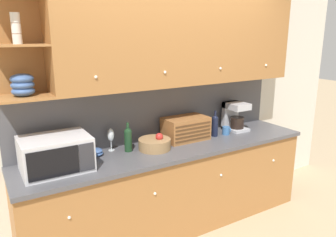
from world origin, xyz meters
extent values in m
plane|color=tan|center=(0.00, 0.00, 0.00)|extent=(24.00, 24.00, 0.00)
cube|color=beige|center=(0.00, 0.03, 1.30)|extent=(5.47, 0.06, 2.60)
cube|color=#A36B38|center=(0.00, -0.31, 0.43)|extent=(3.07, 0.62, 0.86)
cube|color=#4C4C51|center=(0.00, -0.33, 0.88)|extent=(3.09, 0.65, 0.04)
sphere|color=white|center=(-1.15, -0.63, 0.62)|extent=(0.03, 0.03, 0.03)
sphere|color=white|center=(-0.38, -0.63, 0.62)|extent=(0.03, 0.03, 0.03)
sphere|color=white|center=(0.38, -0.63, 0.62)|extent=(0.03, 0.03, 0.03)
sphere|color=white|center=(1.15, -0.63, 0.62)|extent=(0.03, 0.03, 0.03)
cube|color=#4C4C51|center=(0.00, -0.01, 1.21)|extent=(3.07, 0.01, 0.61)
cube|color=#A36B38|center=(0.21, -0.18, 1.95)|extent=(2.65, 0.36, 0.87)
cube|color=#A36B38|center=(-1.32, -0.01, 1.95)|extent=(0.42, 0.02, 0.87)
cube|color=#A36B38|center=(-1.32, -0.18, 1.52)|extent=(0.42, 0.36, 0.02)
cube|color=#A36B38|center=(-1.32, -0.18, 1.93)|extent=(0.42, 0.36, 0.02)
sphere|color=white|center=(-0.78, -0.37, 1.67)|extent=(0.03, 0.03, 0.03)
sphere|color=white|center=(-0.12, -0.37, 1.67)|extent=(0.03, 0.03, 0.03)
sphere|color=white|center=(0.54, -0.37, 1.67)|extent=(0.03, 0.03, 0.03)
sphere|color=white|center=(1.20, -0.37, 1.67)|extent=(0.03, 0.03, 0.03)
ellipsoid|color=#3D5B93|center=(-1.32, -0.18, 1.57)|extent=(0.18, 0.18, 0.08)
ellipsoid|color=#3D5B93|center=(-1.32, -0.18, 1.62)|extent=(0.18, 0.18, 0.08)
ellipsoid|color=#3D5B93|center=(-1.32, -0.18, 1.67)|extent=(0.18, 0.18, 0.08)
cylinder|color=silver|center=(-1.32, -0.18, 1.98)|extent=(0.07, 0.07, 0.08)
cylinder|color=silver|center=(-1.32, -0.18, 2.06)|extent=(0.07, 0.07, 0.08)
cylinder|color=silver|center=(-1.32, -0.18, 2.13)|extent=(0.07, 0.07, 0.08)
cube|color=silver|center=(-1.15, -0.30, 1.05)|extent=(0.55, 0.42, 0.29)
cube|color=black|center=(-1.21, -0.51, 1.05)|extent=(0.39, 0.01, 0.23)
cube|color=#2D2D33|center=(-0.95, -0.51, 1.05)|extent=(0.12, 0.01, 0.23)
ellipsoid|color=#3D5B93|center=(-0.76, -0.15, 0.93)|extent=(0.14, 0.14, 0.04)
ellipsoid|color=#3D5B93|center=(-0.76, -0.15, 0.95)|extent=(0.14, 0.14, 0.04)
cylinder|color=silver|center=(-0.58, -0.10, 0.91)|extent=(0.06, 0.06, 0.01)
cylinder|color=silver|center=(-0.58, -0.10, 0.95)|extent=(0.01, 0.01, 0.09)
ellipsoid|color=silver|center=(-0.58, -0.10, 1.06)|extent=(0.06, 0.06, 0.13)
cylinder|color=#19381E|center=(-0.44, -0.20, 1.00)|extent=(0.08, 0.08, 0.20)
sphere|color=#19381E|center=(-0.44, -0.20, 1.10)|extent=(0.08, 0.08, 0.08)
cylinder|color=#19381E|center=(-0.44, -0.20, 1.16)|extent=(0.03, 0.03, 0.07)
cylinder|color=#937047|center=(-0.19, -0.28, 0.96)|extent=(0.32, 0.32, 0.11)
sphere|color=red|center=(-0.15, -0.31, 1.03)|extent=(0.08, 0.08, 0.08)
cube|color=#996033|center=(0.24, -0.19, 1.03)|extent=(0.48, 0.29, 0.25)
cube|color=#54351C|center=(0.24, -0.33, 0.95)|extent=(0.44, 0.01, 0.02)
cube|color=#54351C|center=(0.24, -0.33, 0.99)|extent=(0.44, 0.01, 0.02)
cube|color=#54351C|center=(0.24, -0.33, 1.03)|extent=(0.44, 0.01, 0.02)
cube|color=#54351C|center=(0.24, -0.33, 1.07)|extent=(0.44, 0.01, 0.02)
cube|color=#54351C|center=(0.24, -0.33, 1.11)|extent=(0.44, 0.01, 0.02)
cylinder|color=black|center=(0.59, -0.25, 1.00)|extent=(0.07, 0.07, 0.20)
sphere|color=black|center=(0.59, -0.25, 1.10)|extent=(0.07, 0.07, 0.07)
cylinder|color=black|center=(0.59, -0.25, 1.16)|extent=(0.03, 0.03, 0.07)
cylinder|color=#38669E|center=(0.74, -0.27, 0.95)|extent=(0.08, 0.08, 0.09)
torus|color=#38669E|center=(0.78, -0.27, 0.95)|extent=(0.01, 0.06, 0.06)
cube|color=#B7B7BC|center=(0.95, -0.19, 0.92)|extent=(0.22, 0.27, 0.03)
cylinder|color=black|center=(0.95, -0.21, 1.00)|extent=(0.16, 0.16, 0.13)
cube|color=#B7B7BC|center=(0.95, -0.09, 1.07)|extent=(0.22, 0.06, 0.33)
cube|color=#B7B7BC|center=(0.95, -0.19, 1.20)|extent=(0.22, 0.27, 0.07)
camera|label=1|loc=(-1.66, -2.98, 2.02)|focal=35.00mm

